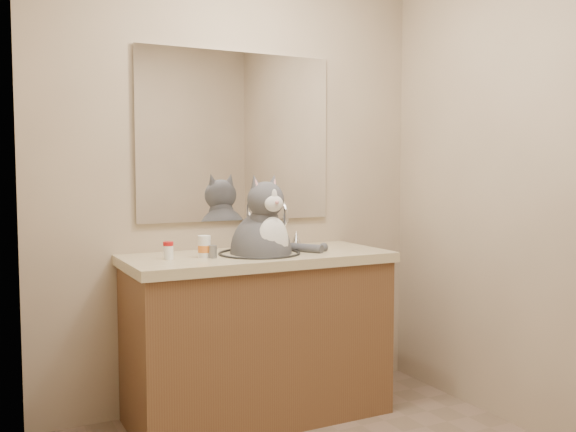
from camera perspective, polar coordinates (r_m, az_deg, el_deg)
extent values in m
cube|color=tan|center=(3.50, -4.69, 2.92)|extent=(2.20, 0.01, 2.40)
cube|color=tan|center=(1.99, -20.55, 1.61)|extent=(0.01, 2.50, 2.40)
cube|color=tan|center=(3.14, 23.88, 2.41)|extent=(0.01, 2.50, 2.40)
cube|color=brown|center=(3.35, -2.68, -11.00)|extent=(1.30, 0.55, 0.80)
cube|color=#C9B891|center=(3.26, -2.71, -3.78)|extent=(1.34, 0.59, 0.05)
torus|color=black|center=(3.24, -2.56, -3.35)|extent=(0.42, 0.42, 0.02)
ellipsoid|color=white|center=(3.25, -2.56, -4.70)|extent=(0.40, 0.40, 0.15)
cylinder|color=silver|center=(3.45, -1.17, -1.24)|extent=(0.03, 0.03, 0.18)
torus|color=silver|center=(3.39, -0.69, 0.18)|extent=(0.03, 0.16, 0.16)
cone|color=silver|center=(3.52, 0.74, -1.95)|extent=(0.06, 0.06, 0.08)
cube|color=white|center=(3.48, -4.59, 7.03)|extent=(1.10, 0.02, 0.90)
cube|color=beige|center=(2.12, -19.23, -3.66)|extent=(0.01, 1.20, 1.90)
ellipsoid|color=#48484D|center=(3.26, -2.43, -3.36)|extent=(0.35, 0.38, 0.42)
ellipsoid|color=white|center=(3.16, -1.37, -2.44)|extent=(0.18, 0.11, 0.26)
ellipsoid|color=#48484D|center=(3.19, -1.99, 1.46)|extent=(0.21, 0.19, 0.18)
ellipsoid|color=white|center=(3.13, -1.27, 1.12)|extent=(0.10, 0.06, 0.08)
sphere|color=#D88C8C|center=(3.11, -0.98, 1.23)|extent=(0.02, 0.02, 0.02)
cone|color=#48484D|center=(3.18, -2.95, 2.98)|extent=(0.09, 0.07, 0.09)
cone|color=#48484D|center=(3.23, -1.33, 3.01)|extent=(0.09, 0.07, 0.09)
cylinder|color=#48484D|center=(3.33, 0.92, -2.84)|extent=(0.19, 0.26, 0.05)
cylinder|color=white|center=(3.10, -10.59, -3.21)|extent=(0.06, 0.06, 0.07)
cylinder|color=#B01214|center=(3.09, -10.60, -2.44)|extent=(0.06, 0.06, 0.02)
cylinder|color=white|center=(3.13, -7.45, -2.91)|extent=(0.08, 0.08, 0.09)
cylinder|color=orange|center=(3.13, -7.45, -2.91)|extent=(0.08, 0.08, 0.03)
cylinder|color=white|center=(3.12, -7.46, -1.94)|extent=(0.08, 0.08, 0.02)
cylinder|color=gray|center=(3.11, -6.69, -3.17)|extent=(0.04, 0.04, 0.06)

